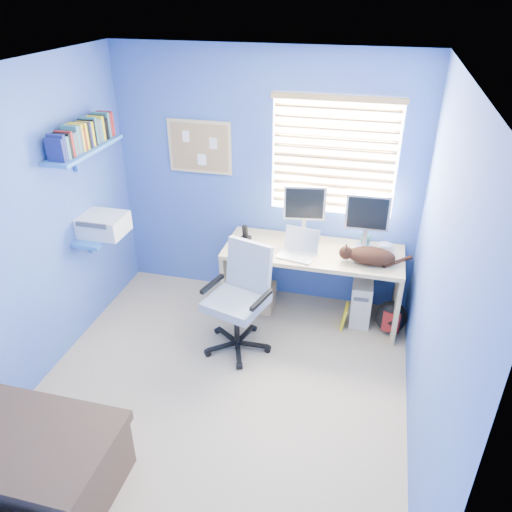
% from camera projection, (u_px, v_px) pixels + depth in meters
% --- Properties ---
extents(floor, '(3.00, 3.20, 0.00)m').
position_uv_depth(floor, '(219.00, 391.00, 4.12)').
color(floor, '#C2B18D').
rests_on(floor, ground).
extents(ceiling, '(3.00, 3.20, 0.00)m').
position_uv_depth(ceiling, '(204.00, 73.00, 2.90)').
color(ceiling, white).
rests_on(ceiling, wall_back).
extents(wall_back, '(3.00, 0.01, 2.50)m').
position_uv_depth(wall_back, '(265.00, 181.00, 4.86)').
color(wall_back, '#3E51C3').
rests_on(wall_back, ground).
extents(wall_front, '(3.00, 0.01, 2.50)m').
position_uv_depth(wall_front, '(95.00, 437.00, 2.15)').
color(wall_front, '#3E51C3').
rests_on(wall_front, ground).
extents(wall_left, '(0.01, 3.20, 2.50)m').
position_uv_depth(wall_left, '(27.00, 236.00, 3.83)').
color(wall_left, '#3E51C3').
rests_on(wall_left, ground).
extents(wall_right, '(0.01, 3.20, 2.50)m').
position_uv_depth(wall_right, '(436.00, 288.00, 3.19)').
color(wall_right, '#3E51C3').
rests_on(wall_right, ground).
extents(desk, '(1.68, 0.65, 0.74)m').
position_uv_depth(desk, '(311.00, 283.00, 4.88)').
color(desk, tan).
rests_on(desk, floor).
extents(laptop, '(0.37, 0.32, 0.22)m').
position_uv_depth(laptop, '(297.00, 246.00, 4.55)').
color(laptop, silver).
rests_on(laptop, desk).
extents(monitor_left, '(0.41, 0.18, 0.54)m').
position_uv_depth(monitor_left, '(305.00, 212.00, 4.81)').
color(monitor_left, silver).
rests_on(monitor_left, desk).
extents(monitor_right, '(0.40, 0.13, 0.54)m').
position_uv_depth(monitor_right, '(367.00, 222.00, 4.62)').
color(monitor_right, silver).
rests_on(monitor_right, desk).
extents(phone, '(0.10, 0.12, 0.17)m').
position_uv_depth(phone, '(245.00, 233.00, 4.83)').
color(phone, black).
rests_on(phone, desk).
extents(mug, '(0.10, 0.09, 0.10)m').
position_uv_depth(mug, '(365.00, 241.00, 4.76)').
color(mug, '#307173').
rests_on(mug, desk).
extents(cd_spindle, '(0.13, 0.13, 0.07)m').
position_uv_depth(cd_spindle, '(385.00, 247.00, 4.68)').
color(cd_spindle, silver).
rests_on(cd_spindle, desk).
extents(cat, '(0.44, 0.25, 0.15)m').
position_uv_depth(cat, '(371.00, 256.00, 4.45)').
color(cat, black).
rests_on(cat, desk).
extents(tower_pc, '(0.20, 0.45, 0.45)m').
position_uv_depth(tower_pc, '(361.00, 298.00, 4.91)').
color(tower_pc, beige).
rests_on(tower_pc, floor).
extents(drawer_boxes, '(0.35, 0.28, 0.27)m').
position_uv_depth(drawer_boxes, '(257.00, 296.00, 5.10)').
color(drawer_boxes, tan).
rests_on(drawer_boxes, floor).
extents(yellow_book, '(0.03, 0.17, 0.24)m').
position_uv_depth(yellow_book, '(344.00, 317.00, 4.82)').
color(yellow_book, yellow).
rests_on(yellow_book, floor).
extents(backpack, '(0.30, 0.23, 0.34)m').
position_uv_depth(backpack, '(391.00, 317.00, 4.73)').
color(backpack, black).
rests_on(backpack, floor).
extents(bed_corner, '(0.99, 0.70, 0.48)m').
position_uv_depth(bed_corner, '(38.00, 464.00, 3.22)').
color(bed_corner, '#4A3224').
rests_on(bed_corner, floor).
extents(office_chair, '(0.71, 0.71, 0.99)m').
position_uv_depth(office_chair, '(240.00, 312.00, 4.47)').
color(office_chair, black).
rests_on(office_chair, floor).
extents(window_blinds, '(1.15, 0.05, 1.10)m').
position_uv_depth(window_blinds, '(334.00, 158.00, 4.55)').
color(window_blinds, white).
rests_on(window_blinds, ground).
extents(corkboard, '(0.64, 0.02, 0.52)m').
position_uv_depth(corkboard, '(200.00, 147.00, 4.84)').
color(corkboard, tan).
rests_on(corkboard, ground).
extents(wall_shelves, '(0.42, 0.90, 1.05)m').
position_uv_depth(wall_shelves, '(92.00, 182.00, 4.34)').
color(wall_shelves, blue).
rests_on(wall_shelves, ground).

